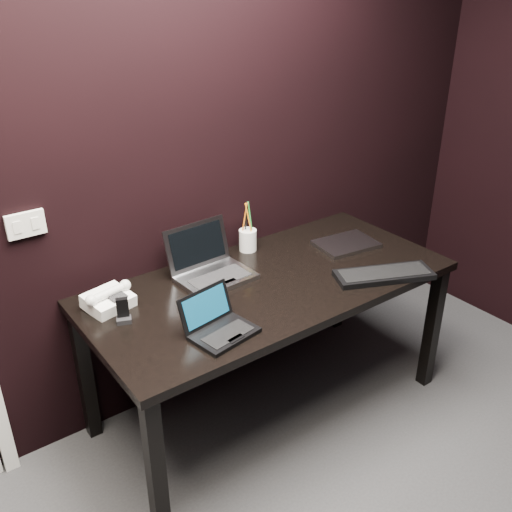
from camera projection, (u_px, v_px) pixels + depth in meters
wall_back at (162, 152)px, 2.49m from camera, size 4.00×0.00×4.00m
wall_switch at (26, 225)px, 2.24m from camera, size 0.15×0.02×0.10m
desk at (270, 295)px, 2.65m from camera, size 1.70×0.80×0.74m
netbook at (219, 326)px, 2.22m from camera, size 0.28×0.26×0.16m
silver_laptop at (211, 268)px, 2.63m from camera, size 0.34×0.31×0.23m
ext_keyboard at (384, 274)px, 2.64m from camera, size 0.48×0.33×0.03m
closed_laptop at (346, 244)px, 2.94m from camera, size 0.33×0.26×0.02m
desk_phone at (108, 299)px, 2.39m from camera, size 0.22×0.20×0.11m
mobile_phone at (123, 313)px, 2.29m from camera, size 0.07×0.07×0.10m
pen_cup at (248, 239)px, 2.87m from camera, size 0.11×0.11×0.26m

